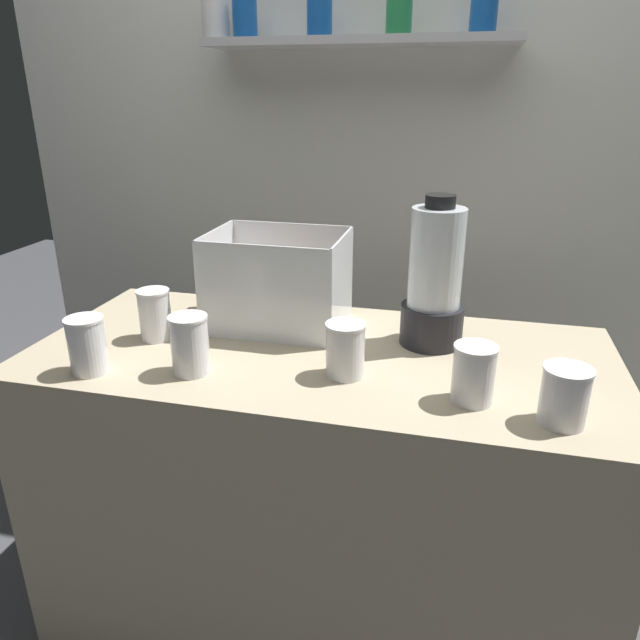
{
  "coord_description": "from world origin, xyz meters",
  "views": [
    {
      "loc": [
        0.31,
        -1.26,
        1.49
      ],
      "look_at": [
        0.0,
        0.0,
        0.98
      ],
      "focal_mm": 33.11,
      "sensor_mm": 36.0,
      "label": 1
    }
  ],
  "objects": [
    {
      "name": "counter",
      "position": [
        0.0,
        0.0,
        0.45
      ],
      "size": [
        1.4,
        0.64,
        0.9
      ],
      "primitive_type": "cube",
      "color": "tan",
      "rests_on": "ground_plane"
    },
    {
      "name": "juice_cup_mango_rightmost",
      "position": [
        0.52,
        -0.21,
        0.95
      ],
      "size": [
        0.09,
        0.09,
        0.12
      ],
      "color": "white",
      "rests_on": "counter"
    },
    {
      "name": "juice_cup_beet_right",
      "position": [
        0.08,
        -0.11,
        0.95
      ],
      "size": [
        0.09,
        0.09,
        0.12
      ],
      "color": "white",
      "rests_on": "counter"
    },
    {
      "name": "ground_plane",
      "position": [
        0.0,
        0.0,
        0.0
      ],
      "size": [
        8.0,
        8.0,
        0.0
      ],
      "primitive_type": "plane",
      "color": "#4C4C51"
    },
    {
      "name": "juice_cup_orange_far_left",
      "position": [
        -0.47,
        -0.23,
        0.96
      ],
      "size": [
        0.08,
        0.08,
        0.13
      ],
      "color": "white",
      "rests_on": "counter"
    },
    {
      "name": "juice_cup_pomegranate_far_right",
      "position": [
        0.36,
        -0.17,
        0.96
      ],
      "size": [
        0.09,
        0.09,
        0.12
      ],
      "color": "white",
      "rests_on": "counter"
    },
    {
      "name": "blender_pitcher",
      "position": [
        0.26,
        0.11,
        1.06
      ],
      "size": [
        0.15,
        0.15,
        0.37
      ],
      "color": "black",
      "rests_on": "counter"
    },
    {
      "name": "juice_cup_pomegranate_middle",
      "position": [
        -0.25,
        -0.18,
        0.96
      ],
      "size": [
        0.09,
        0.09,
        0.13
      ],
      "color": "white",
      "rests_on": "counter"
    },
    {
      "name": "juice_cup_carrot_left",
      "position": [
        -0.42,
        -0.02,
        0.96
      ],
      "size": [
        0.08,
        0.08,
        0.13
      ],
      "color": "white",
      "rests_on": "counter"
    },
    {
      "name": "back_wall_unit",
      "position": [
        -0.0,
        0.77,
        1.26
      ],
      "size": [
        2.6,
        0.24,
        2.5
      ],
      "color": "silver",
      "rests_on": "ground_plane"
    },
    {
      "name": "carrot_display_bin",
      "position": [
        -0.15,
        0.14,
        0.98
      ],
      "size": [
        0.35,
        0.26,
        0.25
      ],
      "color": "white",
      "rests_on": "counter"
    }
  ]
}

